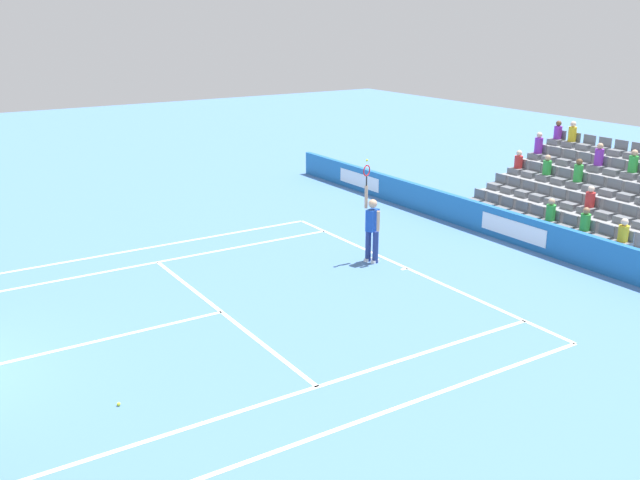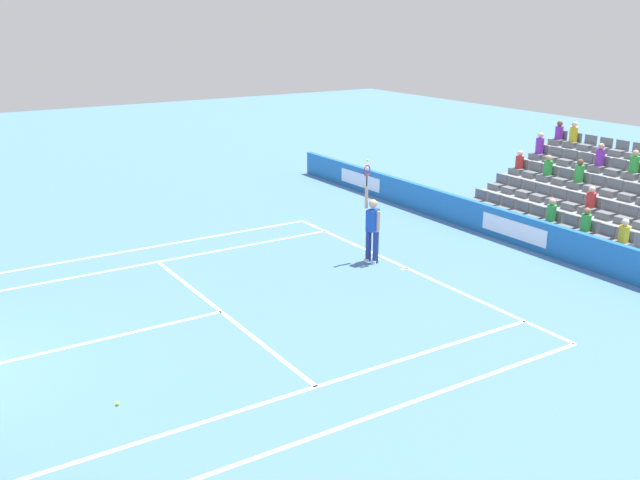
{
  "view_description": "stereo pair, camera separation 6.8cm",
  "coord_description": "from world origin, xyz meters",
  "views": [
    {
      "loc": [
        -14.01,
        -0.12,
        6.54
      ],
      "look_at": [
        0.48,
        -9.4,
        1.1
      ],
      "focal_mm": 40.18,
      "sensor_mm": 36.0,
      "label": 1
    },
    {
      "loc": [
        -14.04,
        -0.18,
        6.54
      ],
      "look_at": [
        0.48,
        -9.4,
        1.1
      ],
      "focal_mm": 40.18,
      "sensor_mm": 36.0,
      "label": 2
    }
  ],
  "objects": [
    {
      "name": "line_service",
      "position": [
        0.0,
        -6.4,
        0.0
      ],
      "size": [
        8.23,
        0.1,
        0.01
      ],
      "primitive_type": "cube",
      "color": "white",
      "rests_on": "ground"
    },
    {
      "name": "tennis_player",
      "position": [
        0.96,
        -11.4,
        0.99
      ],
      "size": [
        0.54,
        0.43,
        2.85
      ],
      "color": "navy",
      "rests_on": "ground"
    },
    {
      "name": "line_doubles_sideline_right",
      "position": [
        -5.49,
        -5.95,
        0.0
      ],
      "size": [
        0.1,
        11.89,
        0.01
      ],
      "primitive_type": "cube",
      "color": "white",
      "rests_on": "ground"
    },
    {
      "name": "stadium_stand",
      "position": [
        0.0,
        -19.56,
        0.82
      ],
      "size": [
        6.2,
        4.75,
        3.01
      ],
      "color": "gray",
      "rests_on": "ground"
    },
    {
      "name": "line_doubles_sideline_left",
      "position": [
        5.49,
        -5.95,
        0.0
      ],
      "size": [
        0.1,
        11.89,
        0.01
      ],
      "primitive_type": "cube",
      "color": "white",
      "rests_on": "ground"
    },
    {
      "name": "sponsor_barrier",
      "position": [
        -0.0,
        -15.99,
        0.46
      ],
      "size": [
        23.48,
        0.22,
        0.92
      ],
      "color": "#1E66AD",
      "rests_on": "ground"
    },
    {
      "name": "line_centre_service",
      "position": [
        0.0,
        -3.2,
        0.0
      ],
      "size": [
        0.1,
        6.4,
        0.01
      ],
      "primitive_type": "cube",
      "color": "white",
      "rests_on": "ground"
    },
    {
      "name": "line_baseline",
      "position": [
        0.0,
        -11.89,
        0.0
      ],
      "size": [
        10.97,
        0.1,
        0.01
      ],
      "primitive_type": "cube",
      "color": "white",
      "rests_on": "ground"
    },
    {
      "name": "line_singles_sideline_left",
      "position": [
        4.12,
        -5.95,
        0.0
      ],
      "size": [
        0.1,
        11.89,
        0.01
      ],
      "primitive_type": "cube",
      "color": "white",
      "rests_on": "ground"
    },
    {
      "name": "line_singles_sideline_right",
      "position": [
        -4.12,
        -5.95,
        0.0
      ],
      "size": [
        0.1,
        11.89,
        0.01
      ],
      "primitive_type": "cube",
      "color": "white",
      "rests_on": "ground"
    },
    {
      "name": "loose_tennis_ball",
      "position": [
        -2.8,
        -3.12,
        0.03
      ],
      "size": [
        0.07,
        0.07,
        0.07
      ],
      "primitive_type": "sphere",
      "color": "#D1E533",
      "rests_on": "ground"
    },
    {
      "name": "line_centre_mark",
      "position": [
        0.0,
        -11.79,
        0.0
      ],
      "size": [
        0.1,
        0.2,
        0.01
      ],
      "primitive_type": "cube",
      "color": "white",
      "rests_on": "ground"
    }
  ]
}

